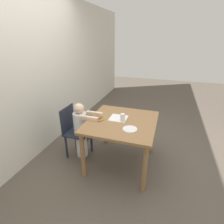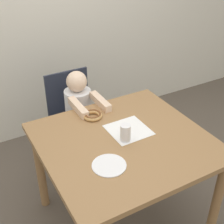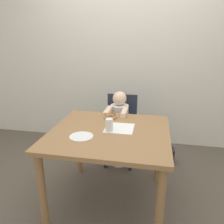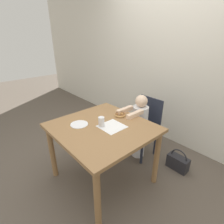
{
  "view_description": "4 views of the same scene",
  "coord_description": "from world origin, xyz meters",
  "px_view_note": "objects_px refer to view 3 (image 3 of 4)",
  "views": [
    {
      "loc": [
        -2.13,
        -0.55,
        1.81
      ],
      "look_at": [
        -0.01,
        0.14,
        0.84
      ],
      "focal_mm": 28.0,
      "sensor_mm": 36.0,
      "label": 1
    },
    {
      "loc": [
        -0.8,
        -1.28,
        1.85
      ],
      "look_at": [
        -0.01,
        0.14,
        0.84
      ],
      "focal_mm": 50.0,
      "sensor_mm": 36.0,
      "label": 2
    },
    {
      "loc": [
        0.35,
        -1.66,
        1.44
      ],
      "look_at": [
        -0.01,
        0.14,
        0.84
      ],
      "focal_mm": 35.0,
      "sensor_mm": 36.0,
      "label": 3
    },
    {
      "loc": [
        1.27,
        -0.99,
        1.61
      ],
      "look_at": [
        -0.01,
        0.14,
        0.84
      ],
      "focal_mm": 28.0,
      "sensor_mm": 36.0,
      "label": 4
    }
  ],
  "objects_px": {
    "child_figure": "(119,129)",
    "cup": "(109,125)",
    "donut": "(110,116)",
    "handbag": "(163,154)",
    "chair": "(121,128)"
  },
  "relations": [
    {
      "from": "child_figure",
      "to": "handbag",
      "type": "distance_m",
      "value": 0.67
    },
    {
      "from": "donut",
      "to": "child_figure",
      "type": "bearing_deg",
      "value": 83.4
    },
    {
      "from": "handbag",
      "to": "cup",
      "type": "relative_size",
      "value": 2.65
    },
    {
      "from": "chair",
      "to": "handbag",
      "type": "relative_size",
      "value": 2.86
    },
    {
      "from": "donut",
      "to": "handbag",
      "type": "xyz_separation_m",
      "value": [
        0.57,
        0.5,
        -0.63
      ]
    },
    {
      "from": "child_figure",
      "to": "cup",
      "type": "relative_size",
      "value": 8.32
    },
    {
      "from": "child_figure",
      "to": "handbag",
      "type": "bearing_deg",
      "value": 18.34
    },
    {
      "from": "chair",
      "to": "handbag",
      "type": "distance_m",
      "value": 0.63
    },
    {
      "from": "chair",
      "to": "donut",
      "type": "bearing_deg",
      "value": -94.97
    },
    {
      "from": "donut",
      "to": "handbag",
      "type": "bearing_deg",
      "value": 41.7
    },
    {
      "from": "child_figure",
      "to": "cup",
      "type": "bearing_deg",
      "value": -88.57
    },
    {
      "from": "chair",
      "to": "donut",
      "type": "distance_m",
      "value": 0.54
    },
    {
      "from": "handbag",
      "to": "cup",
      "type": "bearing_deg",
      "value": -121.68
    },
    {
      "from": "donut",
      "to": "handbag",
      "type": "height_order",
      "value": "donut"
    },
    {
      "from": "cup",
      "to": "child_figure",
      "type": "bearing_deg",
      "value": 91.43
    }
  ]
}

